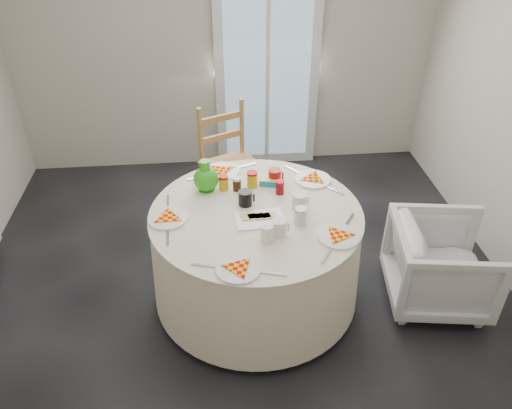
{
  "coord_description": "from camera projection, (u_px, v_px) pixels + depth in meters",
  "views": [
    {
      "loc": [
        -0.15,
        -2.67,
        2.62
      ],
      "look_at": [
        0.1,
        -0.03,
        0.8
      ],
      "focal_mm": 35.0,
      "sensor_mm": 36.0,
      "label": 1
    }
  ],
  "objects": [
    {
      "name": "mugs_glasses",
      "position": [
        275.0,
        205.0,
        3.21
      ],
      "size": [
        0.9,
        0.9,
        0.13
      ],
      "primitive_type": null,
      "rotation": [
        0.0,
        0.0,
        -0.39
      ],
      "color": "#ACACAC",
      "rests_on": "table"
    },
    {
      "name": "armchair",
      "position": [
        443.0,
        256.0,
        3.43
      ],
      "size": [
        0.72,
        0.75,
        0.69
      ],
      "primitive_type": "imported",
      "rotation": [
        0.0,
        0.0,
        1.42
      ],
      "color": "silver",
      "rests_on": "floor"
    },
    {
      "name": "jar_cluster",
      "position": [
        250.0,
        182.0,
        3.42
      ],
      "size": [
        0.45,
        0.25,
        0.13
      ],
      "primitive_type": null,
      "rotation": [
        0.0,
        0.0,
        -0.07
      ],
      "color": "#985311",
      "rests_on": "table"
    },
    {
      "name": "place_settings",
      "position": [
        256.0,
        208.0,
        3.24
      ],
      "size": [
        1.59,
        1.59,
        0.03
      ],
      "primitive_type": null,
      "rotation": [
        0.0,
        0.0,
        0.15
      ],
      "color": "white",
      "rests_on": "table"
    },
    {
      "name": "table",
      "position": [
        256.0,
        255.0,
        3.46
      ],
      "size": [
        1.44,
        1.44,
        0.73
      ],
      "primitive_type": "cylinder",
      "color": "#F2EDCB",
      "rests_on": "floor"
    },
    {
      "name": "wooden_chair",
      "position": [
        233.0,
        170.0,
        4.24
      ],
      "size": [
        0.59,
        0.58,
        1.01
      ],
      "primitive_type": null,
      "rotation": [
        0.0,
        0.0,
        0.43
      ],
      "color": "#A25C39",
      "rests_on": "floor"
    },
    {
      "name": "glass_door",
      "position": [
        267.0,
        64.0,
        4.73
      ],
      "size": [
        1.0,
        0.08,
        2.1
      ],
      "primitive_type": "cube",
      "color": "silver",
      "rests_on": "floor"
    },
    {
      "name": "wall_back",
      "position": [
        224.0,
        37.0,
        4.6
      ],
      "size": [
        4.0,
        0.02,
        2.6
      ],
      "primitive_type": "cube",
      "color": "#BCB5A3",
      "rests_on": "floor"
    },
    {
      "name": "floor",
      "position": [
        242.0,
        292.0,
        3.69
      ],
      "size": [
        4.0,
        4.0,
        0.0
      ],
      "primitive_type": "plane",
      "color": "black",
      "rests_on": "ground"
    },
    {
      "name": "cheese_platter",
      "position": [
        259.0,
        216.0,
        3.17
      ],
      "size": [
        0.32,
        0.22,
        0.04
      ],
      "primitive_type": null,
      "rotation": [
        0.0,
        0.0,
        0.08
      ],
      "color": "white",
      "rests_on": "table"
    },
    {
      "name": "green_pitcher",
      "position": [
        206.0,
        174.0,
        3.41
      ],
      "size": [
        0.21,
        0.21,
        0.23
      ],
      "primitive_type": null,
      "rotation": [
        0.0,
        0.0,
        0.21
      ],
      "color": "green",
      "rests_on": "table"
    },
    {
      "name": "butter_tub",
      "position": [
        269.0,
        179.0,
        3.52
      ],
      "size": [
        0.15,
        0.12,
        0.05
      ],
      "primitive_type": "cube",
      "rotation": [
        0.0,
        0.0,
        -0.23
      ],
      "color": "#0D9BB5",
      "rests_on": "table"
    }
  ]
}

